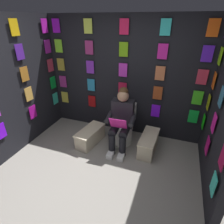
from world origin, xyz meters
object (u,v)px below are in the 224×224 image
at_px(comic_longbox_near, 148,143).
at_px(comic_longbox_far, 90,136).
at_px(toilet, 124,126).
at_px(person_reading, 121,120).

bearing_deg(comic_longbox_near, comic_longbox_far, 9.86).
relative_size(toilet, comic_longbox_near, 1.06).
bearing_deg(toilet, comic_longbox_far, 24.85).
bearing_deg(toilet, person_reading, 89.63).
bearing_deg(person_reading, toilet, -90.37).
xyz_separation_m(toilet, person_reading, (-0.01, 0.23, 0.27)).
xyz_separation_m(toilet, comic_longbox_far, (0.60, 0.32, -0.17)).
distance_m(toilet, person_reading, 0.35).
xyz_separation_m(person_reading, comic_longbox_near, (-0.53, -0.06, -0.43)).
bearing_deg(toilet, comic_longbox_near, 159.98).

